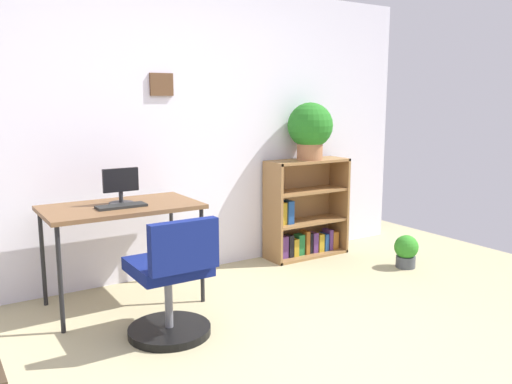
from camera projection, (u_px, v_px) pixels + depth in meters
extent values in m
cube|color=silver|center=(151.00, 133.00, 4.28)|extent=(5.20, 0.10, 2.39)
cube|color=brown|center=(162.00, 84.00, 4.21)|extent=(0.19, 0.02, 0.18)
cube|color=brown|center=(121.00, 207.00, 3.74)|extent=(1.07, 0.63, 0.03)
cylinder|color=black|center=(60.00, 280.00, 3.32)|extent=(0.03, 0.03, 0.70)
cylinder|color=black|center=(202.00, 255.00, 3.84)|extent=(0.03, 0.03, 0.70)
cylinder|color=black|center=(43.00, 258.00, 3.77)|extent=(0.03, 0.03, 0.70)
cylinder|color=black|center=(172.00, 239.00, 4.29)|extent=(0.03, 0.03, 0.70)
cylinder|color=#262628|center=(121.00, 203.00, 3.78)|extent=(0.17, 0.17, 0.01)
cylinder|color=#262628|center=(121.00, 197.00, 3.77)|extent=(0.03, 0.03, 0.08)
cube|color=black|center=(121.00, 180.00, 3.74)|extent=(0.25, 0.02, 0.17)
cube|color=black|center=(121.00, 206.00, 3.66)|extent=(0.34, 0.13, 0.02)
cylinder|color=black|center=(170.00, 330.00, 3.35)|extent=(0.52, 0.52, 0.05)
cylinder|color=slate|center=(169.00, 300.00, 3.31)|extent=(0.05, 0.05, 0.36)
cube|color=navy|center=(168.00, 266.00, 3.27)|extent=(0.44, 0.44, 0.08)
cube|color=navy|center=(184.00, 246.00, 3.03)|extent=(0.42, 0.07, 0.30)
cube|color=olive|center=(273.00, 213.00, 4.77)|extent=(0.02, 0.30, 0.92)
cube|color=olive|center=(338.00, 204.00, 5.18)|extent=(0.02, 0.30, 0.92)
cube|color=olive|center=(308.00, 161.00, 4.90)|extent=(0.80, 0.30, 0.02)
cube|color=olive|center=(306.00, 254.00, 5.05)|extent=(0.80, 0.30, 0.02)
cube|color=olive|center=(298.00, 206.00, 5.09)|extent=(0.80, 0.02, 0.92)
cube|color=olive|center=(307.00, 221.00, 5.00)|extent=(0.75, 0.28, 0.02)
cube|color=olive|center=(307.00, 191.00, 4.95)|extent=(0.75, 0.28, 0.02)
cube|color=#237238|center=(277.00, 249.00, 4.85)|extent=(0.05, 0.10, 0.18)
cube|color=#593372|center=(283.00, 247.00, 4.88)|extent=(0.07, 0.09, 0.20)
cube|color=black|center=(289.00, 246.00, 4.91)|extent=(0.05, 0.11, 0.21)
cube|color=#B79323|center=(293.00, 247.00, 4.94)|extent=(0.05, 0.11, 0.16)
cube|color=#237238|center=(299.00, 244.00, 4.98)|extent=(0.07, 0.09, 0.19)
cube|color=#99591E|center=(305.00, 242.00, 5.01)|extent=(0.04, 0.11, 0.22)
cube|color=black|center=(309.00, 243.00, 5.04)|extent=(0.03, 0.09, 0.19)
cube|color=#593372|center=(313.00, 242.00, 5.06)|extent=(0.06, 0.11, 0.19)
cube|color=#B79323|center=(318.00, 242.00, 5.10)|extent=(0.06, 0.12, 0.17)
cube|color=#1E478C|center=(323.00, 242.00, 5.13)|extent=(0.04, 0.13, 0.16)
cube|color=#593372|center=(328.00, 239.00, 5.16)|extent=(0.04, 0.12, 0.20)
cube|color=#99591E|center=(332.00, 240.00, 5.19)|extent=(0.06, 0.13, 0.17)
cube|color=#B79323|center=(278.00, 214.00, 4.79)|extent=(0.06, 0.12, 0.20)
cube|color=#B79323|center=(283.00, 213.00, 4.82)|extent=(0.04, 0.09, 0.20)
cube|color=#1E478C|center=(288.00, 212.00, 4.85)|extent=(0.07, 0.12, 0.21)
cylinder|color=#9E6642|center=(310.00, 152.00, 4.87)|extent=(0.24, 0.24, 0.15)
sphere|color=#23711F|center=(310.00, 125.00, 4.83)|extent=(0.42, 0.42, 0.42)
cylinder|color=#474C51|center=(406.00, 262.00, 4.68)|extent=(0.17, 0.17, 0.10)
sphere|color=#318A25|center=(406.00, 247.00, 4.66)|extent=(0.21, 0.21, 0.21)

